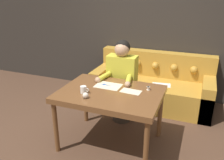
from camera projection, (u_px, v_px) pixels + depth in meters
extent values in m
plane|color=#4C3323|center=(111.00, 141.00, 3.32)|extent=(16.00, 16.00, 0.00)
cube|color=#2D2823|center=(147.00, 28.00, 4.44)|extent=(8.00, 0.06, 2.60)
cube|color=brown|center=(110.00, 94.00, 3.01)|extent=(1.29, 0.94, 0.07)
cylinder|color=brown|center=(56.00, 127.00, 2.99)|extent=(0.06, 0.06, 0.71)
cylinder|color=brown|center=(146.00, 149.00, 2.60)|extent=(0.06, 0.06, 0.71)
cylinder|color=brown|center=(85.00, 101.00, 3.70)|extent=(0.06, 0.06, 0.71)
cylinder|color=brown|center=(160.00, 114.00, 3.31)|extent=(0.06, 0.06, 0.71)
cube|color=#B7842D|center=(151.00, 93.00, 4.31)|extent=(2.08, 0.89, 0.44)
cube|color=#B7842D|center=(157.00, 64.00, 4.44)|extent=(2.08, 0.22, 0.47)
cube|color=#B7842D|center=(104.00, 81.00, 4.60)|extent=(0.20, 0.89, 0.60)
cube|color=#B7842D|center=(207.00, 97.00, 3.96)|extent=(0.20, 0.89, 0.60)
sphere|color=#B7842D|center=(121.00, 62.00, 4.55)|extent=(0.13, 0.13, 0.13)
sphere|color=#B7842D|center=(137.00, 64.00, 4.44)|extent=(0.13, 0.13, 0.13)
sphere|color=#B7842D|center=(155.00, 66.00, 4.33)|extent=(0.13, 0.13, 0.13)
sphere|color=#B7842D|center=(174.00, 68.00, 4.21)|extent=(0.13, 0.13, 0.13)
sphere|color=#B7842D|center=(194.00, 70.00, 4.10)|extent=(0.13, 0.13, 0.13)
cube|color=white|center=(161.00, 85.00, 4.07)|extent=(0.34, 0.23, 0.00)
cylinder|color=#33281E|center=(122.00, 106.00, 3.77)|extent=(0.28, 0.28, 0.50)
cube|color=gold|center=(122.00, 74.00, 3.57)|extent=(0.44, 0.22, 0.57)
sphere|color=tan|center=(122.00, 50.00, 3.41)|extent=(0.22, 0.22, 0.22)
sphere|color=black|center=(123.00, 47.00, 3.43)|extent=(0.22, 0.22, 0.22)
cylinder|color=gold|center=(104.00, 77.00, 3.40)|extent=(0.12, 0.32, 0.07)
sphere|color=tan|center=(98.00, 80.00, 3.27)|extent=(0.08, 0.08, 0.08)
cylinder|color=gold|center=(129.00, 80.00, 3.27)|extent=(0.14, 0.32, 0.07)
sphere|color=tan|center=(128.00, 84.00, 3.13)|extent=(0.08, 0.08, 0.08)
cube|color=beige|center=(108.00, 86.00, 3.17)|extent=(0.35, 0.25, 0.00)
cube|color=beige|center=(131.00, 91.00, 2.99)|extent=(0.27, 0.17, 0.00)
cube|color=silver|center=(113.00, 86.00, 3.16)|extent=(0.12, 0.02, 0.00)
cube|color=#2D569E|center=(106.00, 85.00, 3.18)|extent=(0.08, 0.02, 0.00)
torus|color=#2D569E|center=(103.00, 85.00, 3.19)|extent=(0.04, 0.04, 0.01)
cube|color=silver|center=(112.00, 87.00, 3.14)|extent=(0.12, 0.04, 0.00)
cube|color=#2D569E|center=(106.00, 85.00, 3.19)|extent=(0.08, 0.03, 0.00)
torus|color=#2D569E|center=(104.00, 84.00, 3.21)|extent=(0.04, 0.04, 0.01)
cylinder|color=silver|center=(109.00, 86.00, 3.17)|extent=(0.01, 0.01, 0.01)
cylinder|color=silver|center=(83.00, 90.00, 2.94)|extent=(0.08, 0.08, 0.09)
torus|color=silver|center=(87.00, 90.00, 2.92)|extent=(0.05, 0.01, 0.05)
cylinder|color=beige|center=(148.00, 88.00, 3.03)|extent=(0.03, 0.03, 0.04)
cylinder|color=beige|center=(148.00, 87.00, 3.02)|extent=(0.04, 0.04, 0.00)
cylinder|color=beige|center=(148.00, 90.00, 3.04)|extent=(0.04, 0.04, 0.00)
cylinder|color=#4C3828|center=(86.00, 98.00, 2.81)|extent=(0.06, 0.06, 0.01)
sphere|color=beige|center=(86.00, 95.00, 2.80)|extent=(0.07, 0.07, 0.07)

